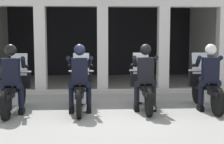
# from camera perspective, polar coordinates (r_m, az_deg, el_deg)

# --- Properties ---
(ground_plane) EXTENTS (80.00, 80.00, 0.00)m
(ground_plane) POSITION_cam_1_polar(r_m,az_deg,el_deg) (10.27, -0.75, -3.52)
(ground_plane) COLOR gray
(station_building) EXTENTS (9.07, 5.21, 3.33)m
(station_building) POSITION_cam_1_polar(r_m,az_deg,el_deg) (12.87, -2.02, 7.77)
(station_building) COLOR black
(station_building) RESTS_ON ground
(kerb_strip) EXTENTS (8.57, 0.24, 0.12)m
(kerb_strip) POSITION_cam_1_polar(r_m,az_deg,el_deg) (9.91, -1.63, -3.52)
(kerb_strip) COLOR #B7B5AD
(kerb_strip) RESTS_ON ground
(motorcycle_far_left) EXTENTS (0.62, 2.04, 1.35)m
(motorcycle_far_left) POSITION_cam_1_polar(r_m,az_deg,el_deg) (7.73, -17.07, -3.19)
(motorcycle_far_left) COLOR black
(motorcycle_far_left) RESTS_ON ground
(police_officer_far_left) EXTENTS (0.63, 0.61, 1.58)m
(police_officer_far_left) POSITION_cam_1_polar(r_m,az_deg,el_deg) (7.40, -17.71, -0.19)
(police_officer_far_left) COLOR black
(police_officer_far_left) RESTS_ON ground
(motorcycle_center_left) EXTENTS (0.62, 2.04, 1.35)m
(motorcycle_center_left) POSITION_cam_1_polar(r_m,az_deg,el_deg) (7.58, -5.68, -3.12)
(motorcycle_center_left) COLOR black
(motorcycle_center_left) RESTS_ON ground
(police_officer_center_left) EXTENTS (0.63, 0.61, 1.58)m
(police_officer_center_left) POSITION_cam_1_polar(r_m,az_deg,el_deg) (7.25, -5.83, -0.06)
(police_officer_center_left) COLOR black
(police_officer_center_left) RESTS_ON ground
(motorcycle_center_right) EXTENTS (0.62, 2.04, 1.35)m
(motorcycle_center_right) POSITION_cam_1_polar(r_m,az_deg,el_deg) (7.75, 5.67, -2.93)
(motorcycle_center_right) COLOR black
(motorcycle_center_right) RESTS_ON ground
(police_officer_center_right) EXTENTS (0.63, 0.61, 1.58)m
(police_officer_center_right) POSITION_cam_1_polar(r_m,az_deg,el_deg) (7.41, 6.03, 0.08)
(police_officer_center_right) COLOR black
(police_officer_center_right) RESTS_ON ground
(motorcycle_far_right) EXTENTS (0.62, 2.04, 1.35)m
(motorcycle_far_right) POSITION_cam_1_polar(r_m,az_deg,el_deg) (8.07, 16.48, -2.79)
(motorcycle_far_right) COLOR black
(motorcycle_far_right) RESTS_ON ground
(police_officer_far_right) EXTENTS (0.63, 0.61, 1.58)m
(police_officer_far_right) POSITION_cam_1_polar(r_m,az_deg,el_deg) (7.75, 17.26, 0.10)
(police_officer_far_right) COLOR black
(police_officer_far_right) RESTS_ON ground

